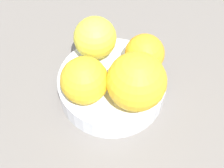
# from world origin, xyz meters

# --- Properties ---
(ground_plane) EXTENTS (1.10, 1.10, 0.02)m
(ground_plane) POSITION_xyz_m (0.00, 0.00, -0.01)
(ground_plane) COLOR #66605B
(fruit_bowl) EXTENTS (0.17, 0.17, 0.04)m
(fruit_bowl) POSITION_xyz_m (0.00, 0.00, 0.02)
(fruit_bowl) COLOR silver
(fruit_bowl) RESTS_ON ground_plane
(orange_in_bowl_0) EXTENTS (0.07, 0.07, 0.07)m
(orange_in_bowl_0) POSITION_xyz_m (-0.05, -0.01, 0.07)
(orange_in_bowl_0) COLOR yellow
(orange_in_bowl_0) RESTS_ON fruit_bowl
(orange_in_bowl_1) EXTENTS (0.06, 0.06, 0.06)m
(orange_in_bowl_1) POSITION_xyz_m (0.05, 0.00, 0.07)
(orange_in_bowl_1) COLOR #F9A823
(orange_in_bowl_1) RESTS_ON fruit_bowl
(orange_in_bowl_2) EXTENTS (0.08, 0.08, 0.08)m
(orange_in_bowl_2) POSITION_xyz_m (0.01, -0.05, 0.08)
(orange_in_bowl_2) COLOR yellow
(orange_in_bowl_2) RESTS_ON fruit_bowl
(orange_in_bowl_3) EXTENTS (0.07, 0.07, 0.07)m
(orange_in_bowl_3) POSITION_xyz_m (0.00, 0.06, 0.07)
(orange_in_bowl_3) COLOR yellow
(orange_in_bowl_3) RESTS_ON fruit_bowl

